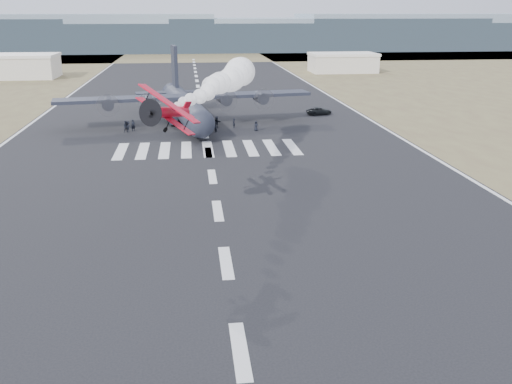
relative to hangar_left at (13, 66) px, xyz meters
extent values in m
plane|color=black|center=(52.00, -145.00, -3.41)|extent=(500.00, 500.00, 0.00)
cube|color=brown|center=(52.00, 85.00, -3.41)|extent=(500.00, 80.00, 0.00)
cube|color=gray|center=(-13.00, 115.00, 5.09)|extent=(150.00, 50.00, 17.00)
cube|color=gray|center=(52.00, 115.00, 3.09)|extent=(150.00, 50.00, 13.00)
cube|color=gray|center=(117.00, 115.00, 4.09)|extent=(150.00, 50.00, 15.00)
cube|color=gray|center=(182.00, 115.00, 5.09)|extent=(150.00, 50.00, 17.00)
cube|color=beige|center=(0.00, 0.00, -0.41)|extent=(24.00, 14.00, 6.00)
cube|color=white|center=(0.00, 0.00, 2.89)|extent=(24.50, 14.50, 0.80)
cube|color=beige|center=(98.00, 5.00, -0.81)|extent=(20.00, 12.00, 5.20)
cube|color=white|center=(98.00, 5.00, 2.09)|extent=(20.50, 12.50, 0.80)
cylinder|color=red|center=(47.90, -123.60, 6.73)|extent=(2.37, 5.20, 0.93)
sphere|color=black|center=(47.96, -123.40, 7.09)|extent=(0.72, 0.72, 0.72)
cylinder|color=black|center=(47.19, -125.97, 6.73)|extent=(1.16, 0.89, 1.03)
cylinder|color=black|center=(47.08, -126.31, 6.73)|extent=(2.18, 0.68, 2.26)
cube|color=red|center=(47.78, -124.00, 6.37)|extent=(5.58, 2.58, 2.97)
cube|color=red|center=(47.69, -124.29, 7.61)|extent=(5.75, 2.63, 3.07)
cube|color=red|center=(48.58, -121.33, 7.25)|extent=(0.37, 0.92, 1.03)
cube|color=red|center=(48.58, -121.33, 6.73)|extent=(2.18, 1.28, 0.08)
cylinder|color=black|center=(46.87, -124.15, 5.50)|extent=(0.25, 0.47, 0.45)
cylinder|color=black|center=(48.45, -124.63, 5.50)|extent=(0.25, 0.47, 0.45)
sphere|color=white|center=(48.64, -121.14, 6.73)|extent=(0.72, 0.72, 0.72)
sphere|color=white|center=(49.35, -118.77, 6.76)|extent=(1.00, 1.00, 1.00)
sphere|color=white|center=(50.06, -116.41, 6.79)|extent=(1.27, 1.27, 1.27)
sphere|color=white|center=(50.78, -114.04, 6.82)|extent=(1.54, 1.54, 1.54)
sphere|color=white|center=(51.49, -111.67, 6.85)|extent=(1.82, 1.82, 1.82)
sphere|color=white|center=(52.20, -109.31, 6.88)|extent=(2.09, 2.09, 2.09)
sphere|color=white|center=(52.91, -106.94, 6.92)|extent=(2.37, 2.37, 2.37)
sphere|color=white|center=(53.63, -104.58, 6.95)|extent=(2.64, 2.64, 2.64)
sphere|color=white|center=(54.34, -102.21, 6.98)|extent=(2.92, 2.92, 2.92)
sphere|color=white|center=(55.05, -99.85, 7.01)|extent=(3.19, 3.19, 3.19)
sphere|color=white|center=(55.76, -97.48, 7.04)|extent=(3.47, 3.47, 3.47)
sphere|color=white|center=(56.48, -95.11, 7.07)|extent=(3.74, 3.74, 3.74)
sphere|color=white|center=(57.19, -92.75, 7.10)|extent=(4.01, 4.01, 4.01)
cylinder|color=#1E212D|center=(49.00, -75.96, -0.64)|extent=(8.53, 30.08, 4.25)
sphere|color=#1E212D|center=(51.16, -90.69, -0.64)|extent=(4.25, 4.25, 4.25)
cone|color=#1E212D|center=(46.84, -61.23, -0.64)|extent=(5.13, 6.93, 4.25)
cube|color=#1E212D|center=(49.16, -77.01, 1.38)|extent=(42.74, 10.59, 0.53)
cylinder|color=#1E212D|center=(36.60, -79.39, 0.85)|extent=(2.48, 4.28, 1.91)
cylinder|color=#3F3F44|center=(36.91, -81.49, 0.85)|extent=(3.59, 0.58, 3.62)
cylinder|color=#1E212D|center=(42.92, -78.46, 0.85)|extent=(2.48, 4.28, 1.91)
cylinder|color=#3F3F44|center=(43.23, -80.57, 0.85)|extent=(3.59, 0.58, 3.62)
cylinder|color=#1E212D|center=(55.55, -76.61, 0.85)|extent=(2.48, 4.28, 1.91)
cylinder|color=#3F3F44|center=(55.86, -78.72, 0.85)|extent=(3.59, 0.58, 3.62)
cylinder|color=#1E212D|center=(61.86, -75.69, 0.85)|extent=(2.48, 4.28, 1.91)
cylinder|color=#3F3F44|center=(62.17, -77.79, 0.85)|extent=(3.59, 0.58, 3.62)
cube|color=#1E212D|center=(47.15, -63.33, 4.68)|extent=(1.33, 4.83, 8.51)
cube|color=#1E212D|center=(47.08, -62.80, 0.21)|extent=(15.20, 5.32, 0.37)
cube|color=#1E212D|center=(46.53, -75.25, -2.24)|extent=(2.19, 6.50, 1.70)
cylinder|color=black|center=(46.53, -75.25, -2.82)|extent=(0.70, 1.23, 1.17)
cube|color=#1E212D|center=(51.16, -74.57, -2.24)|extent=(2.19, 6.50, 1.70)
cylinder|color=black|center=(51.16, -74.57, -2.82)|extent=(0.70, 1.23, 1.17)
cylinder|color=black|center=(50.70, -87.54, -2.93)|extent=(0.56, 1.01, 0.96)
imported|color=black|center=(73.71, -69.52, -2.75)|extent=(5.11, 3.33, 1.31)
imported|color=black|center=(56.83, -80.32, -2.62)|extent=(0.70, 0.74, 1.58)
imported|color=black|center=(53.56, -83.45, -2.56)|extent=(0.88, 0.97, 1.69)
imported|color=black|center=(39.82, -81.73, -2.56)|extent=(1.15, 0.66, 1.69)
imported|color=black|center=(49.22, -85.28, -2.63)|extent=(1.02, 0.82, 1.55)
imported|color=black|center=(60.19, -83.18, -2.61)|extent=(0.83, 0.57, 1.59)
imported|color=black|center=(54.08, -79.56, -2.48)|extent=(1.48, 1.71, 1.86)
imported|color=black|center=(40.57, -81.04, -2.48)|extent=(0.85, 0.80, 1.85)
imported|color=black|center=(39.54, -82.07, -2.48)|extent=(0.93, 0.61, 1.85)
camera|label=1|loc=(49.61, -173.13, 15.10)|focal=40.00mm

